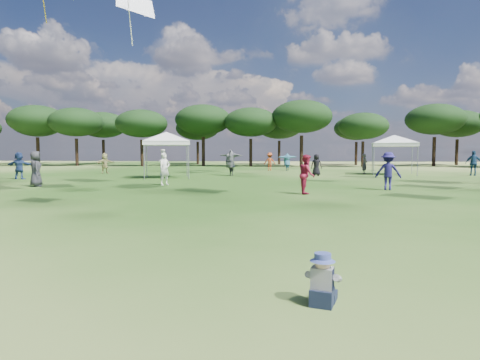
# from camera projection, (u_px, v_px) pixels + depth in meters

# --- Properties ---
(tree_line) EXTENTS (108.78, 17.63, 7.77)m
(tree_line) POSITION_uv_depth(u_px,v_px,m) (293.00, 121.00, 48.84)
(tree_line) COLOR black
(tree_line) RESTS_ON ground
(tent_left) EXTENTS (5.61, 5.61, 3.26)m
(tent_left) POSITION_uv_depth(u_px,v_px,m) (166.00, 134.00, 25.71)
(tent_left) COLOR gray
(tent_left) RESTS_ON ground
(tent_right) EXTENTS (6.08, 6.08, 3.23)m
(tent_right) POSITION_uv_depth(u_px,v_px,m) (394.00, 137.00, 29.51)
(tent_right) COLOR gray
(tent_right) RESTS_ON ground
(toddler) EXTENTS (0.43, 0.46, 0.58)m
(toddler) POSITION_uv_depth(u_px,v_px,m) (323.00, 281.00, 4.37)
(toddler) COLOR black
(toddler) RESTS_ON ground
(festival_crowd) EXTENTS (31.06, 21.49, 1.92)m
(festival_crowd) POSITION_uv_depth(u_px,v_px,m) (236.00, 164.00, 27.83)
(festival_crowd) COLOR navy
(festival_crowd) RESTS_ON ground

